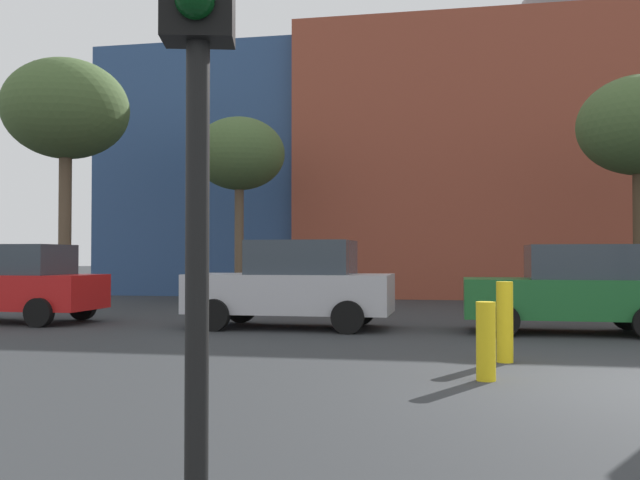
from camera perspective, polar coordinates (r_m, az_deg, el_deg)
building_backdrop at (r=32.07m, az=19.45°, el=5.24°), size 38.34×11.69×12.42m
parked_car_0 at (r=18.18m, az=-23.43°, el=-3.23°), size 4.21×2.06×1.82m
parked_car_1 at (r=15.41m, az=-2.13°, el=-3.57°), size 4.36×2.14×1.89m
parked_car_2 at (r=15.19m, az=19.48°, el=-3.74°), size 4.10×2.01×1.78m
traffic_light_near_left at (r=3.75m, az=-9.79°, el=15.05°), size 0.41×0.40×3.52m
bare_tree_0 at (r=23.50m, az=-6.48°, el=6.77°), size 2.97×2.97×6.09m
bare_tree_1 at (r=24.03m, az=-19.69°, el=9.72°), size 3.90×3.90×7.74m
bollard_yellow_0 at (r=9.15m, az=13.14°, el=-7.90°), size 0.24×0.24×0.98m
bollard_yellow_1 at (r=10.77m, az=14.58°, el=-6.37°), size 0.24×0.24×1.18m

